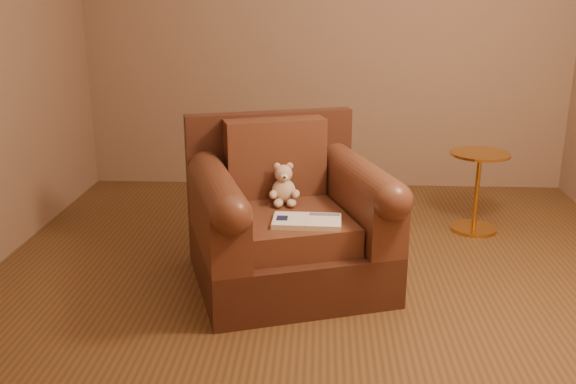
{
  "coord_description": "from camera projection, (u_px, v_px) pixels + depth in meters",
  "views": [
    {
      "loc": [
        -0.03,
        -3.35,
        1.6
      ],
      "look_at": [
        -0.21,
        -0.03,
        0.56
      ],
      "focal_mm": 40.0,
      "sensor_mm": 36.0,
      "label": 1
    }
  ],
  "objects": [
    {
      "name": "floor",
      "position": [
        324.0,
        284.0,
        3.67
      ],
      "size": [
        4.0,
        4.0,
        0.0
      ],
      "primitive_type": "plane",
      "color": "brown",
      "rests_on": "ground"
    },
    {
      "name": "armchair",
      "position": [
        286.0,
        222.0,
        3.64
      ],
      "size": [
        1.27,
        1.23,
        0.91
      ],
      "rotation": [
        0.0,
        0.0,
        0.32
      ],
      "color": "#412115",
      "rests_on": "floor"
    },
    {
      "name": "side_table",
      "position": [
        477.0,
        189.0,
        4.41
      ],
      "size": [
        0.4,
        0.4,
        0.56
      ],
      "color": "gold",
      "rests_on": "floor"
    },
    {
      "name": "teddy_bear",
      "position": [
        284.0,
        188.0,
        3.66
      ],
      "size": [
        0.17,
        0.2,
        0.24
      ],
      "rotation": [
        0.0,
        0.0,
        0.14
      ],
      "color": "beige",
      "rests_on": "armchair"
    },
    {
      "name": "guidebook",
      "position": [
        307.0,
        221.0,
        3.36
      ],
      "size": [
        0.36,
        0.23,
        0.03
      ],
      "rotation": [
        0.0,
        0.0,
        -0.03
      ],
      "color": "beige",
      "rests_on": "armchair"
    }
  ]
}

